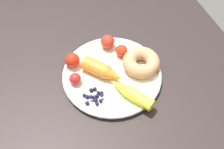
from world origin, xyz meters
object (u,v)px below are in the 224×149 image
at_px(plate, 112,75).
at_px(tomato_extra, 108,42).
at_px(blueberry_pile, 94,97).
at_px(carrot_yellow, 131,93).
at_px(dining_table, 113,105).
at_px(carrot_orange, 103,71).
at_px(tomato_mid, 72,60).
at_px(donut, 141,62).
at_px(tomato_near, 75,79).
at_px(tomato_far, 121,51).

relative_size(plate, tomato_extra, 6.60).
bearing_deg(blueberry_pile, carrot_yellow, 71.45).
bearing_deg(dining_table, carrot_yellow, 29.52).
bearing_deg(tomato_extra, plate, -14.05).
xyz_separation_m(carrot_orange, tomato_mid, (-0.07, -0.07, 0.00)).
bearing_deg(dining_table, tomato_mid, -141.82).
relative_size(tomato_mid, tomato_extra, 1.01).
bearing_deg(carrot_orange, donut, 84.30).
bearing_deg(tomato_extra, carrot_orange, -27.78).
relative_size(donut, tomato_near, 3.22).
bearing_deg(tomato_near, tomato_extra, 125.30).
distance_m(carrot_yellow, tomato_far, 0.15).
height_order(tomato_near, tomato_mid, tomato_mid).
relative_size(dining_table, donut, 9.63).
xyz_separation_m(dining_table, plate, (-0.03, 0.01, 0.11)).
bearing_deg(tomato_far, tomato_near, -73.21).
height_order(donut, tomato_extra, tomato_extra).
distance_m(donut, tomato_near, 0.19).
bearing_deg(tomato_mid, plate, 51.90).
height_order(tomato_near, tomato_far, tomato_far).
height_order(tomato_mid, tomato_far, tomato_mid).
height_order(blueberry_pile, tomato_mid, tomato_mid).
relative_size(carrot_orange, tomato_near, 3.63).
bearing_deg(tomato_far, carrot_yellow, -12.47).
bearing_deg(blueberry_pile, tomato_mid, -171.13).
height_order(dining_table, carrot_orange, carrot_orange).
bearing_deg(donut, tomato_extra, -150.02).
bearing_deg(carrot_orange, tomato_extra, 152.22).
relative_size(dining_table, plate, 3.65).
distance_m(dining_table, tomato_extra, 0.19).
distance_m(blueberry_pile, tomato_extra, 0.19).
height_order(carrot_orange, tomato_extra, tomato_extra).
height_order(plate, carrot_yellow, carrot_yellow).
bearing_deg(tomato_far, dining_table, -34.62).
bearing_deg(tomato_near, plate, 83.73).
xyz_separation_m(tomato_near, tomato_far, (-0.05, 0.16, 0.00)).
bearing_deg(tomato_near, donut, 85.56).
xyz_separation_m(carrot_orange, tomato_extra, (-0.10, 0.05, 0.00)).
distance_m(carrot_yellow, tomato_extra, 0.19).
relative_size(carrot_yellow, tomato_mid, 3.01).
relative_size(plate, tomato_near, 8.52).
xyz_separation_m(carrot_yellow, tomato_far, (-0.15, 0.03, 0.00)).
xyz_separation_m(blueberry_pile, tomato_far, (-0.11, 0.13, 0.01)).
bearing_deg(tomato_near, blueberry_pile, 25.10).
bearing_deg(tomato_mid, tomato_near, -10.29).
distance_m(blueberry_pile, tomato_mid, 0.13).
relative_size(tomato_near, tomato_mid, 0.77).
bearing_deg(blueberry_pile, tomato_far, 132.19).
height_order(plate, carrot_orange, carrot_orange).
bearing_deg(carrot_orange, blueberry_pile, -37.71).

